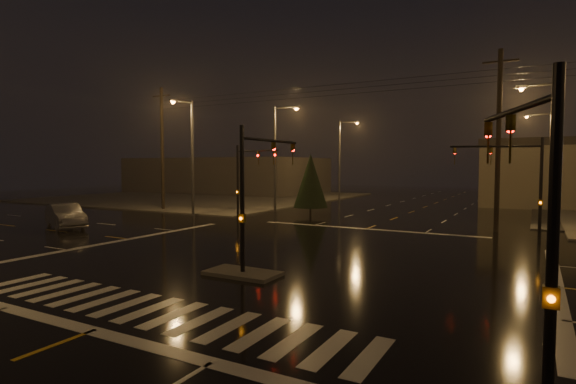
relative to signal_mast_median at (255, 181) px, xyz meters
The scene contains 20 objects.
ground 4.85m from the signal_mast_median, 90.00° to the left, with size 140.00×140.00×0.00m, color black.
sidewalk_nw 44.80m from the signal_mast_median, 132.21° to the left, with size 36.00×36.00×0.12m, color #494641.
median_island 3.79m from the signal_mast_median, 90.00° to the right, with size 3.00×1.60×0.15m, color #494641.
crosswalk 7.01m from the signal_mast_median, 90.00° to the right, with size 15.00×2.60×0.01m, color beige.
stop_bar_near 8.77m from the signal_mast_median, 90.00° to the right, with size 16.00×0.50×0.01m, color beige.
stop_bar_far 14.56m from the signal_mast_median, 90.00° to the left, with size 16.00×0.50×0.01m, color beige.
commercial_block 57.07m from the signal_mast_median, 127.83° to the left, with size 30.00×18.00×5.60m, color #443E3C.
signal_mast_median is the anchor object (origin of this frame).
signal_mast_ne 16.27m from the signal_mast_median, 54.28° to the left, with size 4.84×1.86×6.00m.
signal_mast_nw 16.27m from the signal_mast_median, 125.72° to the left, with size 4.84×1.86×6.00m.
signal_mast_se 12.22m from the signal_mast_median, 33.15° to the right, with size 1.55×3.87×6.00m.
streetlight_1 23.94m from the signal_mast_median, 117.96° to the left, with size 2.77×0.32×10.00m.
streetlight_2 38.78m from the signal_mast_median, 106.79° to the left, with size 2.77×0.32×10.00m.
streetlight_3 22.20m from the signal_mast_median, 59.61° to the left, with size 2.77×0.32×10.00m.
streetlight_4 40.69m from the signal_mast_median, 74.03° to the left, with size 2.77×0.32×10.00m.
streetlight_5 21.53m from the signal_mast_median, 138.30° to the left, with size 0.32×2.77×10.00m.
utility_pole_0 27.95m from the signal_mast_median, 142.19° to the left, with size 2.20×0.32×12.00m.
utility_pole_1 19.00m from the signal_mast_median, 64.89° to the left, with size 2.20×0.32×12.00m.
conifer_3 21.28m from the signal_mast_median, 109.80° to the left, with size 3.03×3.03×5.44m.
car_crossing 19.45m from the signal_mast_median, 167.15° to the left, with size 1.81×5.18×1.71m, color slate.
Camera 1 is at (10.23, -18.72, 4.41)m, focal length 28.00 mm.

